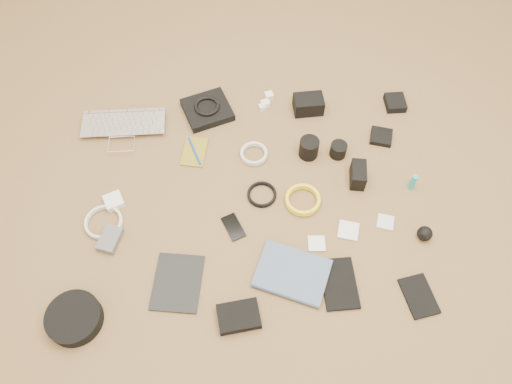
{
  "coord_description": "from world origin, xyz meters",
  "views": [
    {
      "loc": [
        -0.08,
        -0.99,
        1.69
      ],
      "look_at": [
        0.02,
        0.03,
        0.02
      ],
      "focal_mm": 35.0,
      "sensor_mm": 36.0,
      "label": 1
    }
  ],
  "objects": [
    {
      "name": "charger_b",
      "position": [
        0.12,
        0.48,
        0.01
      ],
      "size": [
        0.03,
        0.03,
        0.02
      ],
      "primitive_type": "cube",
      "rotation": [
        0.0,
        0.0,
        -0.1
      ],
      "color": "white",
      "rests_on": "ground"
    },
    {
      "name": "pen_blue",
      "position": [
        -0.21,
        0.26,
        0.01
      ],
      "size": [
        0.05,
        0.14,
        0.01
      ],
      "primitive_type": "cylinder",
      "rotation": [
        1.57,
        0.0,
        0.3
      ],
      "color": "#1437A4",
      "rests_on": "notebook_olive"
    },
    {
      "name": "notebook_black_b",
      "position": [
        0.55,
        -0.45,
        0.01
      ],
      "size": [
        0.12,
        0.16,
        0.01
      ],
      "primitive_type": "cube",
      "rotation": [
        0.0,
        0.0,
        0.15
      ],
      "color": "black",
      "rests_on": "ground"
    },
    {
      "name": "cable_white_b",
      "position": [
        -0.57,
        -0.05,
        0.01
      ],
      "size": [
        0.19,
        0.19,
        0.01
      ],
      "primitive_type": "torus",
      "rotation": [
        0.0,
        0.0,
        0.39
      ],
      "color": "silver",
      "rests_on": "ground"
    },
    {
      "name": "dslr_camera",
      "position": [
        0.29,
        0.44,
        0.04
      ],
      "size": [
        0.13,
        0.09,
        0.07
      ],
      "primitive_type": "cube",
      "rotation": [
        0.0,
        0.0,
        0.02
      ],
      "color": "black",
      "rests_on": "ground"
    },
    {
      "name": "cable_black",
      "position": [
        0.05,
        0.02,
        0.01
      ],
      "size": [
        0.13,
        0.13,
        0.01
      ],
      "primitive_type": "torus",
      "rotation": [
        0.0,
        0.0,
        -0.12
      ],
      "color": "black",
      "rests_on": "ground"
    },
    {
      "name": "drive_case",
      "position": [
        -0.09,
        -0.46,
        0.02
      ],
      "size": [
        0.15,
        0.11,
        0.04
      ],
      "primitive_type": "cube",
      "rotation": [
        0.0,
        0.0,
        0.09
      ],
      "color": "black",
      "rests_on": "ground"
    },
    {
      "name": "cable_yellow",
      "position": [
        0.2,
        -0.03,
        0.01
      ],
      "size": [
        0.18,
        0.18,
        0.02
      ],
      "primitive_type": "torus",
      "rotation": [
        0.0,
        0.0,
        0.29
      ],
      "color": "yellow",
      "rests_on": "ground"
    },
    {
      "name": "filter_case_right",
      "position": [
        0.5,
        -0.15,
        0.0
      ],
      "size": [
        0.08,
        0.08,
        0.01
      ],
      "primitive_type": "cube",
      "rotation": [
        0.0,
        0.0,
        -0.35
      ],
      "color": "silver",
      "rests_on": "ground"
    },
    {
      "name": "lens_cleaner",
      "position": [
        0.64,
        -0.0,
        0.04
      ],
      "size": [
        0.03,
        0.03,
        0.08
      ],
      "primitive_type": "cylinder",
      "rotation": [
        0.0,
        0.0,
        -0.17
      ],
      "color": "teal",
      "rests_on": "ground"
    },
    {
      "name": "card_reader",
      "position": [
        0.58,
        0.25,
        0.01
      ],
      "size": [
        0.11,
        0.11,
        0.02
      ],
      "primitive_type": "cube",
      "rotation": [
        0.0,
        0.0,
        -0.32
      ],
      "color": "black",
      "rests_on": "ground"
    },
    {
      "name": "charger_d",
      "position": [
        0.11,
        0.48,
        0.02
      ],
      "size": [
        0.04,
        0.04,
        0.03
      ],
      "primitive_type": "cube",
      "rotation": [
        0.0,
        0.0,
        0.37
      ],
      "color": "white",
      "rests_on": "ground"
    },
    {
      "name": "cable_white_a",
      "position": [
        0.03,
        0.22,
        0.01
      ],
      "size": [
        0.15,
        0.15,
        0.01
      ],
      "primitive_type": "torus",
      "rotation": [
        0.0,
        0.0,
        -0.43
      ],
      "color": "silver",
      "rests_on": "ground"
    },
    {
      "name": "power_brick",
      "position": [
        -0.53,
        0.04,
        0.01
      ],
      "size": [
        0.09,
        0.09,
        0.03
      ],
      "primitive_type": "cube",
      "rotation": [
        0.0,
        0.0,
        0.36
      ],
      "color": "white",
      "rests_on": "ground"
    },
    {
      "name": "headphones",
      "position": [
        -0.15,
        0.47,
        0.04
      ],
      "size": [
        0.11,
        0.11,
        0.01
      ],
      "primitive_type": "torus",
      "rotation": [
        0.0,
        0.0,
        0.01
      ],
      "color": "black",
      "rests_on": "headphone_pouch"
    },
    {
      "name": "flash",
      "position": [
        0.43,
        0.05,
        0.04
      ],
      "size": [
        0.08,
        0.11,
        0.08
      ],
      "primitive_type": "cube",
      "rotation": [
        0.0,
        0.0,
        -0.19
      ],
      "color": "black",
      "rests_on": "ground"
    },
    {
      "name": "charger_a",
      "position": [
        0.09,
        0.46,
        0.01
      ],
      "size": [
        0.03,
        0.03,
        0.02
      ],
      "primitive_type": "cube",
      "rotation": [
        0.0,
        0.0,
        0.21
      ],
      "color": "white",
      "rests_on": "ground"
    },
    {
      "name": "notebook_olive",
      "position": [
        -0.21,
        0.26,
        0.0
      ],
      "size": [
        0.12,
        0.16,
        0.01
      ],
      "primitive_type": "cube",
      "rotation": [
        0.0,
        0.0,
        -0.22
      ],
      "color": "olive",
      "rests_on": "ground"
    },
    {
      "name": "filter_case_mid",
      "position": [
        0.36,
        -0.17,
        0.01
      ],
      "size": [
        0.1,
        0.1,
        0.01
      ],
      "primitive_type": "cube",
      "rotation": [
        0.0,
        0.0,
        -0.32
      ],
      "color": "silver",
      "rests_on": "ground"
    },
    {
      "name": "headphone_pouch",
      "position": [
        -0.15,
        0.47,
        0.02
      ],
      "size": [
        0.24,
        0.23,
        0.03
      ],
      "primitive_type": "cube",
      "rotation": [
        0.0,
        0.0,
        0.3
      ],
      "color": "black",
      "rests_on": "ground"
    },
    {
      "name": "battery_charger",
      "position": [
        -0.54,
        -0.12,
        0.01
      ],
      "size": [
        0.1,
        0.12,
        0.03
      ],
      "primitive_type": "cube",
      "rotation": [
        0.0,
        0.0,
        -0.36
      ],
      "color": "#535357",
      "rests_on": "ground"
    },
    {
      "name": "laptop",
      "position": [
        -0.51,
        0.38,
        0.01
      ],
      "size": [
        0.37,
        0.26,
        0.03
      ],
      "primitive_type": "imported",
      "rotation": [
        0.0,
        0.0,
        -0.04
      ],
      "color": "silver",
      "rests_on": "ground"
    },
    {
      "name": "phone",
      "position": [
        -0.08,
        -0.11,
        0.0
      ],
      "size": [
        0.09,
        0.12,
        0.01
      ],
      "primitive_type": "cube",
      "rotation": [
        0.0,
        0.0,
        0.36
      ],
      "color": "black",
      "rests_on": "ground"
    },
    {
      "name": "filter_case_left",
      "position": [
        0.23,
        -0.21,
        0.0
      ],
      "size": [
        0.07,
        0.07,
        0.01
      ],
      "primitive_type": "cube",
      "rotation": [
        0.0,
        0.0,
        -0.09
      ],
      "color": "silver",
      "rests_on": "ground"
    },
    {
      "name": "tablet",
      "position": [
        -0.29,
        -0.31,
        0.0
      ],
      "size": [
        0.21,
        0.24,
        0.01
      ],
      "primitive_type": "cube",
      "rotation": [
        0.0,
        0.0,
        -0.18
      ],
      "color": "black",
      "rests_on": "ground"
    },
    {
      "name": "paperback",
      "position": [
        0.08,
        -0.41,
        0.01
      ],
      "size": [
        0.31,
        0.28,
        0.02
      ],
      "primitive_type": "imported",
      "rotation": [
        0.0,
        0.0,
        1.14
      ],
      "color": "#455874",
      "rests_on": "ground"
    },
    {
      "name": "air_blower",
      "position": [
        0.63,
        -0.22,
        0.03
      ],
      "size": [
        0.06,
        0.06,
        0.06
      ],
      "primitive_type": "sphere",
      "rotation": [
        0.0,
        0.0,
        0.13
      ],
      "color": "black",
      "rests_on": "ground"
    },
    {
      "name": "lens_a",
      "position": [
        0.26,
        0.2,
        0.04
      ],
      "size": [
        0.08,
        0.08,
        0.09
      ],
      "primitive_type": "cylinder",
      "rotation": [
        0.0,
        0.0,
        0.01
      ],
      "color": "black",
      "rests_on": "ground"
    },
    {
      "name": "notebook_black_a",
      "position": [
        0.28,
        -0.38,
        0.01
      ],
      "size": [
        0.12,
        0.19,
        0.01
      ],
      "primitive_type": "cube",
      "rotation": [
        0.0,
        0.0,
        -0.01
      ],
      "color": "black",
      "rests_on": "ground"
    },
    {
      "name": "headphone_case",
      "position": [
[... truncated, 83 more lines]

